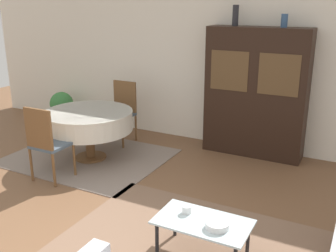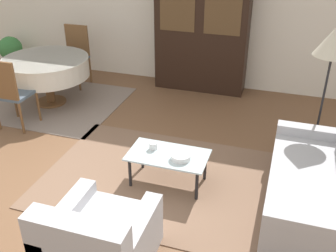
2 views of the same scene
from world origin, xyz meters
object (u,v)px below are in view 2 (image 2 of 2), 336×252
at_px(floor_lamp, 334,45).
at_px(armchair, 98,243).
at_px(dining_chair_near, 10,90).
at_px(display_cabinet, 202,33).
at_px(dining_table, 46,67).
at_px(cup, 153,146).
at_px(coffee_table, 168,158).
at_px(potted_plant, 11,52).
at_px(bowl, 181,157).
at_px(dining_chair_far, 75,52).
at_px(couch, 320,187).

bearing_deg(floor_lamp, armchair, -124.23).
bearing_deg(dining_chair_near, display_cabinet, 46.43).
distance_m(dining_table, dining_chair_near, 0.90).
distance_m(dining_chair_near, cup, 2.37).
bearing_deg(armchair, coffee_table, 82.12).
bearing_deg(dining_table, floor_lamp, -2.94).
height_order(coffee_table, floor_lamp, floor_lamp).
height_order(cup, potted_plant, potted_plant).
distance_m(coffee_table, display_cabinet, 2.95).
height_order(dining_chair_near, bowl, dining_chair_near).
distance_m(armchair, coffee_table, 1.36).
bearing_deg(potted_plant, dining_chair_near, -52.06).
distance_m(dining_chair_near, dining_chair_far, 1.79).
distance_m(armchair, display_cabinet, 4.27).
bearing_deg(bowl, coffee_table, 162.57).
relative_size(armchair, dining_chair_near, 0.86).
relative_size(dining_table, potted_plant, 2.06).
distance_m(display_cabinet, cup, 2.86).
xyz_separation_m(couch, bowl, (-1.46, -0.10, 0.14)).
xyz_separation_m(dining_chair_near, cup, (2.31, -0.52, -0.16)).
xyz_separation_m(coffee_table, dining_table, (-2.50, 1.48, 0.27)).
bearing_deg(dining_table, armchair, -50.70).
xyz_separation_m(armchair, dining_chair_near, (-2.32, 1.93, 0.31)).
xyz_separation_m(dining_chair_far, bowl, (2.66, -2.43, -0.17)).
relative_size(armchair, bowl, 4.14).
bearing_deg(display_cabinet, floor_lamp, -39.49).
relative_size(couch, armchair, 2.03).
bearing_deg(cup, potted_plant, 146.54).
height_order(coffee_table, potted_plant, potted_plant).
bearing_deg(dining_table, potted_plant, 144.00).
distance_m(coffee_table, potted_plant, 4.89).
relative_size(dining_chair_near, potted_plant, 1.59).
relative_size(dining_table, floor_lamp, 0.82).
height_order(dining_chair_far, cup, dining_chair_far).
bearing_deg(couch, dining_chair_far, 60.58).
height_order(dining_chair_near, potted_plant, dining_chair_near).
relative_size(floor_lamp, cup, 18.00).
height_order(dining_table, floor_lamp, floor_lamp).
xyz_separation_m(display_cabinet, dining_table, (-2.17, -1.38, -0.38)).
relative_size(cup, potted_plant, 0.14).
height_order(display_cabinet, dining_chair_far, display_cabinet).
bearing_deg(bowl, display_cabinet, 99.70).
bearing_deg(cup, couch, -0.41).
distance_m(couch, coffee_table, 1.63).
relative_size(armchair, coffee_table, 1.00).
relative_size(armchair, potted_plant, 1.37).
relative_size(coffee_table, dining_chair_far, 0.86).
distance_m(display_cabinet, bowl, 3.01).
bearing_deg(potted_plant, bowl, -32.28).
xyz_separation_m(dining_chair_near, floor_lamp, (4.10, 0.69, 0.83)).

